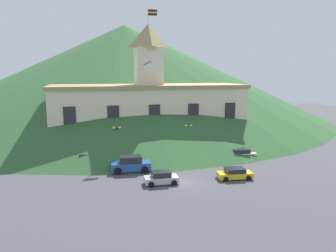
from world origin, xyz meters
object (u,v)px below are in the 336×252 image
(car_blue_van, at_px, (131,164))
(car_yellow_coupe, at_px, (235,174))
(car_silver_hatch, at_px, (161,178))
(car_gray_pickup, at_px, (90,159))
(car_black_suv, at_px, (192,154))
(pedestrian, at_px, (215,151))
(street_lamp_left, at_px, (189,132))
(street_lamp_right, at_px, (117,135))
(car_white_taxi, at_px, (240,154))

(car_blue_van, height_order, car_yellow_coupe, car_blue_van)
(car_silver_hatch, bearing_deg, car_gray_pickup, 129.64)
(car_black_suv, height_order, pedestrian, pedestrian)
(car_silver_hatch, bearing_deg, street_lamp_left, 62.24)
(street_lamp_right, height_order, car_yellow_coupe, street_lamp_right)
(car_white_taxi, bearing_deg, car_yellow_coupe, -119.63)
(street_lamp_right, bearing_deg, car_black_suv, -21.66)
(street_lamp_left, distance_m, car_silver_hatch, 16.05)
(street_lamp_left, height_order, car_blue_van, street_lamp_left)
(car_white_taxi, distance_m, car_yellow_coupe, 9.71)
(car_black_suv, height_order, car_silver_hatch, car_black_suv)
(street_lamp_right, height_order, car_blue_van, street_lamp_right)
(car_blue_van, distance_m, pedestrian, 14.03)
(street_lamp_right, distance_m, car_blue_van, 8.73)
(street_lamp_left, xyz_separation_m, car_yellow_coupe, (1.51, -14.15, -2.70))
(car_blue_van, bearing_deg, car_gray_pickup, 143.64)
(car_blue_van, height_order, car_silver_hatch, car_blue_van)
(car_yellow_coupe, bearing_deg, street_lamp_right, -42.30)
(street_lamp_right, distance_m, pedestrian, 15.22)
(pedestrian, bearing_deg, car_gray_pickup, 6.37)
(car_gray_pickup, relative_size, car_white_taxi, 1.20)
(car_gray_pickup, bearing_deg, car_black_suv, -4.97)
(street_lamp_right, xyz_separation_m, car_blue_van, (1.05, -8.31, -2.46))
(street_lamp_right, bearing_deg, car_yellow_coupe, -47.42)
(car_black_suv, distance_m, car_silver_hatch, 11.82)
(car_blue_van, bearing_deg, car_yellow_coupe, -21.82)
(car_white_taxi, height_order, pedestrian, pedestrian)
(car_yellow_coupe, bearing_deg, pedestrian, -93.04)
(street_lamp_right, bearing_deg, car_blue_van, -82.80)
(car_white_taxi, bearing_deg, car_blue_van, -170.85)
(car_blue_van, relative_size, car_silver_hatch, 1.33)
(street_lamp_left, height_order, car_yellow_coupe, street_lamp_left)
(pedestrian, bearing_deg, car_yellow_coupe, 88.87)
(street_lamp_left, height_order, car_gray_pickup, street_lamp_left)
(street_lamp_left, distance_m, car_gray_pickup, 16.26)
(street_lamp_left, relative_size, car_gray_pickup, 0.84)
(car_blue_van, bearing_deg, car_white_taxi, 12.84)
(car_gray_pickup, relative_size, pedestrian, 3.00)
(street_lamp_left, bearing_deg, pedestrian, -54.37)
(street_lamp_left, height_order, car_white_taxi, street_lamp_left)
(car_gray_pickup, bearing_deg, pedestrian, -4.24)
(street_lamp_right, height_order, car_black_suv, street_lamp_right)
(car_black_suv, bearing_deg, pedestrian, 0.71)
(street_lamp_left, xyz_separation_m, car_gray_pickup, (-15.58, -3.90, -2.52))
(car_gray_pickup, height_order, pedestrian, pedestrian)
(street_lamp_right, relative_size, pedestrian, 2.59)
(street_lamp_left, relative_size, car_blue_van, 0.86)
(street_lamp_left, xyz_separation_m, car_white_taxi, (6.39, -5.76, -2.64))
(car_silver_hatch, height_order, car_yellow_coupe, car_silver_hatch)
(car_gray_pickup, relative_size, car_silver_hatch, 1.38)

